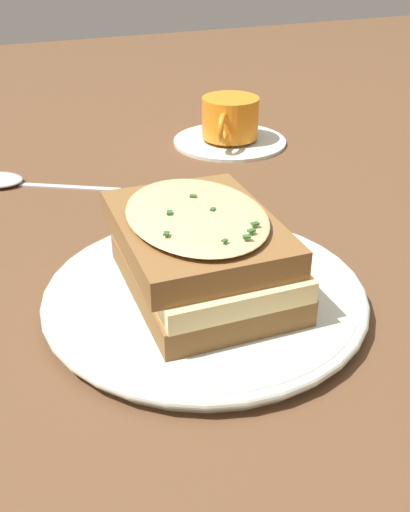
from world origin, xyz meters
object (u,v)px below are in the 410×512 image
Objects in this scene: dinner_plate at (205,295)px; sandwich at (201,251)px; teacup_with_saucer at (230,126)px; spoon at (5,181)px.

sandwich is (-0.00, -0.00, 0.04)m from dinner_plate.
dinner_plate is 1.58× the size of sandwich.
dinner_plate is 0.04m from sandwich.
teacup_with_saucer reaches higher than spoon.
sandwich is at bearing 7.78° from teacup_with_saucer.
dinner_plate reaches higher than spoon.
teacup_with_saucer is (-0.34, 0.18, -0.03)m from sandwich.
dinner_plate is 0.39m from teacup_with_saucer.
sandwich is 0.34m from spoon.
teacup_with_saucer is at bearing 151.56° from sandwich.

